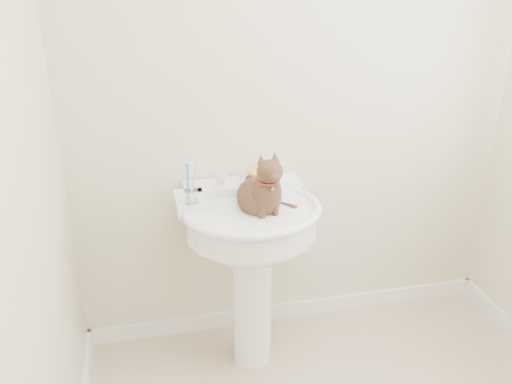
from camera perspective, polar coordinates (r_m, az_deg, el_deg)
wall_back at (r=2.60m, az=4.46°, el=9.87°), size 2.20×0.00×2.50m
wall_left at (r=1.49m, az=-25.10°, el=-3.42°), size 0.00×2.20×2.50m
baseboard_back at (r=3.11m, az=3.80°, el=-12.25°), size 2.20×0.02×0.09m
pedestal_sink at (r=2.47m, az=-0.53°, el=-4.78°), size 0.64×0.63×0.88m
faucet at (r=2.51m, az=-1.25°, el=1.60°), size 0.28×0.12×0.14m
soap_bar at (r=2.62m, az=0.39°, el=1.94°), size 0.10×0.08×0.03m
toothbrush_cup at (r=2.34m, az=-6.86°, el=-0.14°), size 0.07×0.07×0.19m
cat at (r=2.35m, az=0.60°, el=-0.14°), size 0.22×0.27×0.40m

